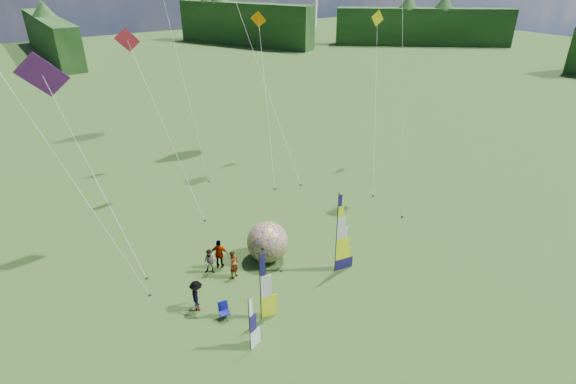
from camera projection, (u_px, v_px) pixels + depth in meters
ground at (345, 306)px, 24.10m from camera, size 220.00×220.00×0.00m
treeline_ring at (350, 244)px, 22.27m from camera, size 210.00×210.00×8.00m
feather_banner_main at (337, 235)px, 25.66m from camera, size 1.38×0.33×5.14m
side_banner_left at (260, 288)px, 22.36m from camera, size 1.11×0.30×4.03m
side_banner_far at (250, 326)px, 20.70m from camera, size 0.89×0.37×3.03m
bol_inflatable at (267, 242)px, 27.37m from camera, size 2.86×2.86×2.53m
spectator_a at (234, 265)px, 25.96m from camera, size 0.75×0.63×1.75m
spectator_b at (210, 262)px, 26.34m from camera, size 0.86×0.79×1.62m
spectator_c at (197, 296)px, 23.51m from camera, size 0.78×1.23×1.79m
spectator_d at (219, 254)px, 26.78m from camera, size 1.15×1.05×1.90m
camp_chair at (224, 311)px, 23.06m from camera, size 0.64×0.64×0.96m
kite_whale at (258, 55)px, 37.87m from camera, size 10.33×17.73×18.97m
kite_rainbow_delta at (91, 160)px, 25.33m from camera, size 9.21×13.06×13.08m
kite_parafoil at (404, 77)px, 30.85m from camera, size 7.07×9.36×18.89m
small_kite_red at (165, 121)px, 31.50m from camera, size 4.78×10.74×13.03m
small_kite_orange at (266, 95)px, 37.22m from camera, size 7.66×11.06×13.26m
small_kite_yellow at (376, 98)px, 36.12m from camera, size 7.89×9.08×13.45m
small_kite_pink at (68, 168)px, 21.89m from camera, size 8.16×8.00×15.02m
small_kite_green at (173, 34)px, 35.87m from camera, size 5.65×11.91×22.73m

